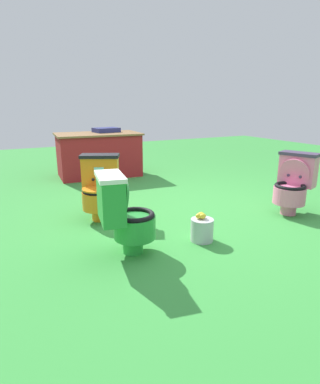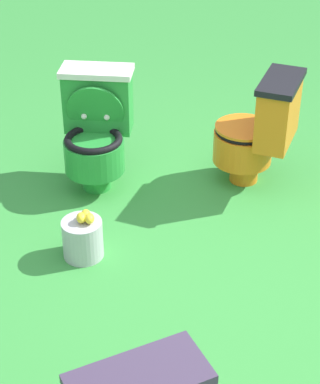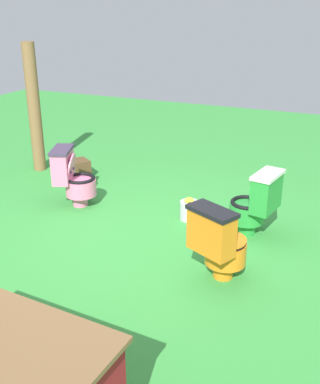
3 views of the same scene
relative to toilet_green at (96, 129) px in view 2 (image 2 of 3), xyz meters
The scene contains 4 objects.
ground 1.38m from the toilet_green, 30.92° to the left, with size 14.00×14.00×0.00m, color green.
toilet_green is the anchor object (origin of this frame).
toilet_orange 0.99m from the toilet_green, 84.87° to the left, with size 0.58×0.62×0.73m.
lemon_bucket 0.81m from the toilet_green, ahead, with size 0.22×0.22×0.28m.
Camera 2 is at (2.58, -0.58, 2.31)m, focal length 63.57 mm.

